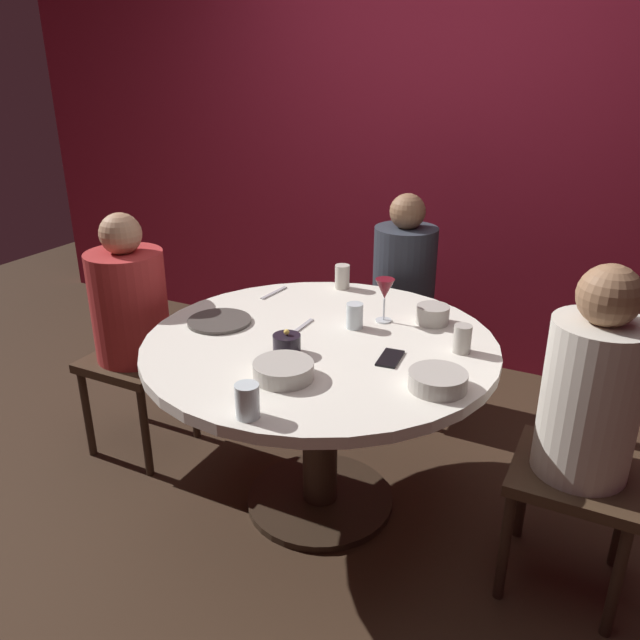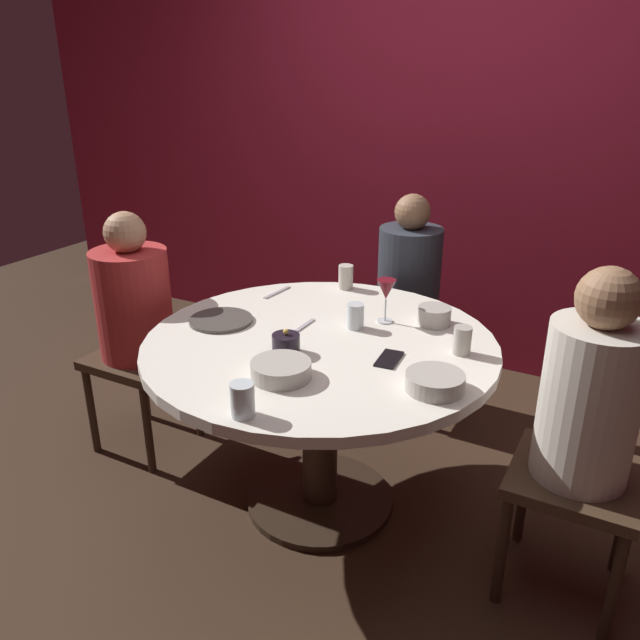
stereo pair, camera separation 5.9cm
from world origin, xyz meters
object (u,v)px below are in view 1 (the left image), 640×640
dining_table (320,377)px  seated_diner_back (404,280)px  wine_glass (385,291)px  seated_diner_left (130,309)px  cup_near_candle (462,339)px  cup_by_left_diner (247,401)px  seated_diner_right (590,402)px  cup_center_front (355,316)px  bowl_serving_large (433,315)px  candle_holder (287,344)px  cell_phone (390,358)px  bowl_salad_center (283,370)px  dinner_plate (219,321)px  bowl_small_white (438,380)px  cup_by_right_diner (342,277)px

dining_table → seated_diner_back: seated_diner_back is taller
seated_diner_back → wine_glass: bearing=12.6°
dining_table → seated_diner_left: (-0.93, 0.00, 0.11)m
wine_glass → cup_near_candle: size_ratio=1.73×
wine_glass → cup_by_left_diner: 0.86m
seated_diner_right → cup_center_front: size_ratio=11.77×
bowl_serving_large → cup_by_left_diner: 0.96m
candle_holder → cell_phone: bearing=19.1°
bowl_salad_center → dining_table: bearing=95.3°
wine_glass → dinner_plate: wine_glass is taller
seated_diner_back → cup_center_front: 0.77m
cell_phone → bowl_serving_large: bowl_serving_large is taller
seated_diner_back → cup_near_candle: seated_diner_back is taller
seated_diner_right → cell_phone: seated_diner_right is taller
seated_diner_back → bowl_small_white: size_ratio=5.96×
seated_diner_right → bowl_small_white: (-0.44, -0.16, 0.05)m
cell_phone → seated_diner_left: bearing=172.9°
seated_diner_right → cup_near_candle: 0.47m
candle_holder → bowl_serving_large: 0.62m
dining_table → seated_diner_left: bearing=180.0°
bowl_serving_large → cup_near_candle: bearing=-50.4°
seated_diner_back → cup_by_right_diner: bearing=-24.6°
dining_table → seated_diner_left: size_ratio=1.17×
seated_diner_right → candle_holder: size_ratio=11.72×
wine_glass → dinner_plate: 0.66m
cup_near_candle → seated_diner_back: bearing=122.2°
dinner_plate → cup_by_right_diner: 0.65m
candle_holder → cup_by_right_diner: bearing=99.1°
seated_diner_left → cup_near_candle: seated_diner_left is taller
wine_glass → bowl_salad_center: 0.62m
cup_near_candle → bowl_small_white: bearing=-89.2°
candle_holder → bowl_serving_large: candle_holder is taller
dinner_plate → cup_by_right_diner: size_ratio=2.31×
seated_diner_right → cup_center_front: (-0.87, 0.16, 0.07)m
wine_glass → seated_diner_left: bearing=-165.6°
seated_diner_left → bowl_small_white: size_ratio=5.96×
candle_holder → cell_phone: (0.34, 0.12, -0.03)m
seated_diner_back → cup_by_left_diner: bearing=2.2°
cup_by_left_diner → bowl_serving_large: bearing=74.0°
wine_glass → seated_diner_right: bearing=-19.1°
seated_diner_back → cup_near_candle: 0.93m
bowl_small_white → dining_table: bearing=161.8°
bowl_small_white → bowl_serving_large: bearing=109.2°
dining_table → cup_by_right_diner: (-0.17, 0.55, 0.21)m
cup_by_right_diner → cup_center_front: cup_by_right_diner is taller
bowl_serving_large → cup_near_candle: cup_near_candle is taller
seated_diner_left → seated_diner_back: bearing=44.8°
bowl_salad_center → bowl_small_white: bearing=18.8°
dining_table → dinner_plate: dinner_plate is taller
seated_diner_right → bowl_serving_large: (-0.62, 0.35, 0.06)m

